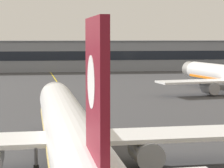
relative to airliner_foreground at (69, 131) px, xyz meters
The scene contains 4 objects.
taxiway_centreline 18.44m from the airliner_foreground, 80.23° to the left, with size 0.30×180.00×0.01m, color yellow.
airliner_foreground is the anchor object (origin of this frame).
safety_cone_by_nose_gear 16.31m from the airliner_foreground, 83.94° to the left, with size 0.44×0.44×0.55m.
terminal_building 111.62m from the airliner_foreground, 87.03° to the left, with size 112.43×12.40×9.62m.
Camera 1 is at (-4.54, -23.54, 10.77)m, focal length 73.58 mm.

